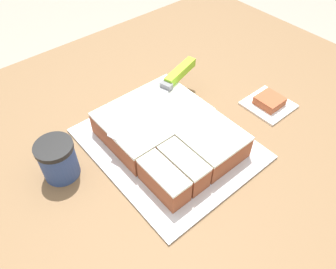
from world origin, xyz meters
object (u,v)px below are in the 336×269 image
at_px(cake_board, 168,144).
at_px(cake, 168,134).
at_px(coffee_cup, 58,160).
at_px(brownie, 270,101).
at_px(knife, 172,80).

bearing_deg(cake_board, cake, 51.21).
distance_m(coffee_cup, brownie, 0.54).
xyz_separation_m(knife, brownie, (0.19, -0.17, -0.06)).
relative_size(knife, brownie, 5.18).
height_order(cake_board, cake, cake).
distance_m(knife, coffee_cup, 0.33).
bearing_deg(coffee_cup, brownie, -16.12).
bearing_deg(knife, cake, 30.31).
relative_size(cake_board, cake, 1.30).
height_order(cake_board, brownie, brownie).
height_order(coffee_cup, brownie, coffee_cup).
bearing_deg(coffee_cup, cake_board, -20.76).
xyz_separation_m(cake, coffee_cup, (-0.23, 0.08, 0.01)).
relative_size(cake, knife, 0.91).
relative_size(coffee_cup, brownie, 1.43).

